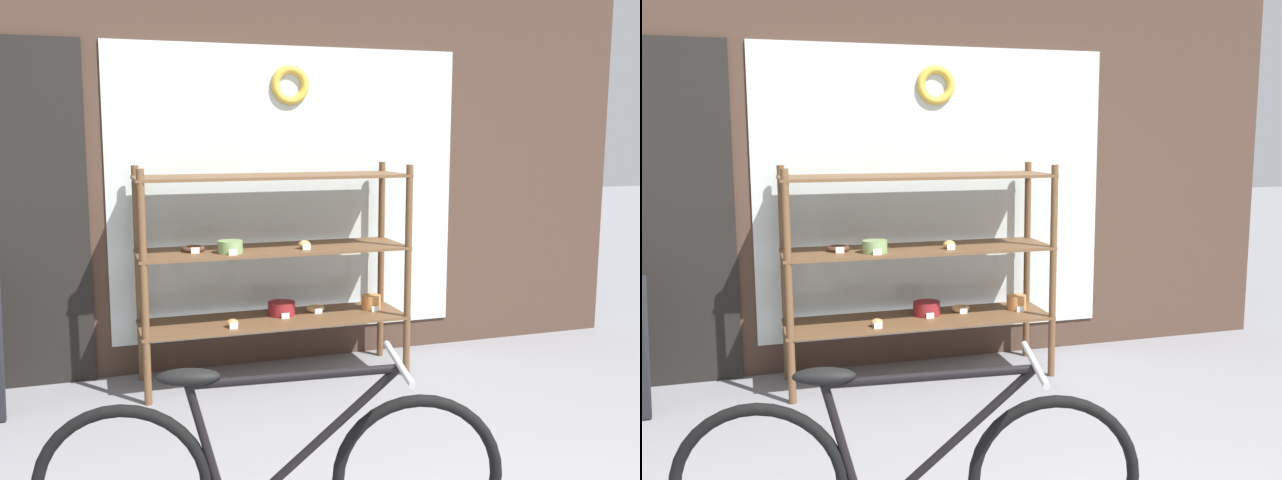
# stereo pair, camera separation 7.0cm
# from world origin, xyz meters

# --- Properties ---
(storefront_facade) EXTENTS (5.45, 0.13, 3.25)m
(storefront_facade) POSITION_xyz_m (-0.04, 2.66, 1.58)
(storefront_facade) COLOR #473328
(storefront_facade) RESTS_ON ground_plane
(display_case) EXTENTS (1.66, 0.48, 1.35)m
(display_case) POSITION_xyz_m (0.01, 2.29, 0.77)
(display_case) COLOR brown
(display_case) RESTS_ON ground_plane
(bicycle) EXTENTS (1.64, 0.54, 0.76)m
(bicycle) POSITION_xyz_m (-0.51, 0.36, 0.34)
(bicycle) COLOR black
(bicycle) RESTS_ON ground_plane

